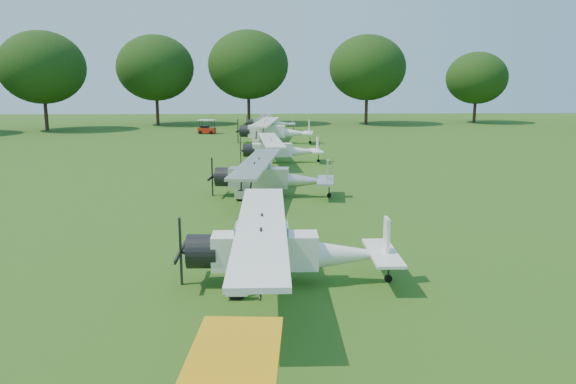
% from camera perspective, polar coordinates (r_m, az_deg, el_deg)
% --- Properties ---
extents(ground, '(160.00, 160.00, 0.00)m').
position_cam_1_polar(ground, '(23.25, -2.91, -4.60)').
color(ground, '#295114').
rests_on(ground, ground).
extents(tree_belt, '(137.36, 130.27, 14.52)m').
position_cam_1_polar(tree_belt, '(22.77, 6.24, 15.44)').
color(tree_belt, '#311C13').
rests_on(tree_belt, ground).
extents(aircraft_3, '(6.96, 11.05, 2.19)m').
position_cam_1_polar(aircraft_3, '(17.78, -0.67, -5.41)').
color(aircraft_3, white).
rests_on(aircraft_3, ground).
extents(aircraft_4, '(6.86, 10.90, 2.14)m').
position_cam_1_polar(aircraft_4, '(30.78, -2.06, 1.81)').
color(aircraft_4, silver).
rests_on(aircraft_4, ground).
extents(aircraft_5, '(6.36, 10.13, 1.99)m').
position_cam_1_polar(aircraft_5, '(43.16, -1.00, 4.52)').
color(aircraft_5, white).
rests_on(aircraft_5, ground).
extents(aircraft_6, '(7.66, 12.18, 2.39)m').
position_cam_1_polar(aircraft_6, '(56.13, -1.59, 6.39)').
color(aircraft_6, white).
rests_on(aircraft_6, ground).
extents(aircraft_7, '(6.08, 9.67, 1.90)m').
position_cam_1_polar(aircraft_7, '(69.49, -1.93, 7.15)').
color(aircraft_7, silver).
rests_on(aircraft_7, ground).
extents(golf_cart, '(2.10, 1.54, 1.62)m').
position_cam_1_polar(golf_cart, '(66.48, -8.27, 6.35)').
color(golf_cart, '#AC1F0C').
rests_on(golf_cart, ground).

